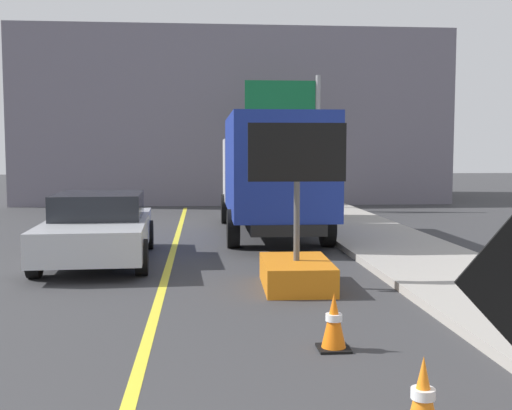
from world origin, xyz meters
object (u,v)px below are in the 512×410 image
arrow_board_trailer (296,259)px  traffic_cone_mid_lane (334,322)px  pickup_car (99,227)px  traffic_cone_near_sign (423,400)px  box_truck (271,171)px  highway_guide_sign (297,118)px

arrow_board_trailer → traffic_cone_mid_lane: (-0.06, -3.30, -0.16)m
pickup_car → traffic_cone_near_sign: bearing=-65.8°
box_truck → highway_guide_sign: highway_guide_sign is taller
highway_guide_sign → traffic_cone_near_sign: 19.12m
box_truck → pickup_car: 5.51m
highway_guide_sign → pickup_car: bearing=-118.4°
traffic_cone_near_sign → pickup_car: bearing=114.2°
pickup_car → highway_guide_sign: bearing=61.6°
pickup_car → traffic_cone_near_sign: (3.79, -8.44, -0.36)m
box_truck → highway_guide_sign: 7.03m
traffic_cone_mid_lane → traffic_cone_near_sign: bearing=-84.9°
highway_guide_sign → traffic_cone_near_sign: size_ratio=7.27×
traffic_cone_mid_lane → box_truck: bearing=88.0°
box_truck → traffic_cone_mid_lane: 9.94m
pickup_car → highway_guide_sign: (5.59, 10.34, 2.73)m
highway_guide_sign → traffic_cone_mid_lane: 16.86m
box_truck → traffic_cone_near_sign: size_ratio=11.38×
arrow_board_trailer → pickup_car: arrow_board_trailer is taller
highway_guide_sign → traffic_cone_mid_lane: (-2.01, -16.45, -3.10)m
box_truck → traffic_cone_mid_lane: size_ratio=11.95×
arrow_board_trailer → traffic_cone_mid_lane: 3.31m
box_truck → highway_guide_sign: bearing=75.9°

